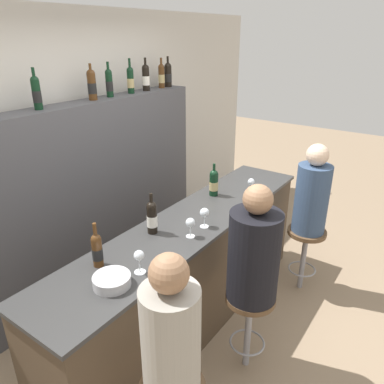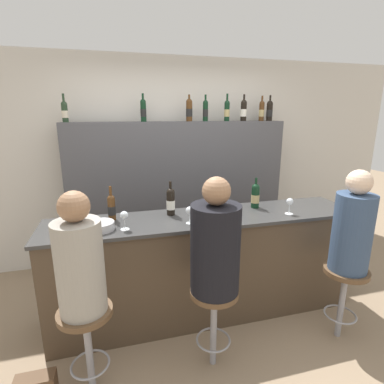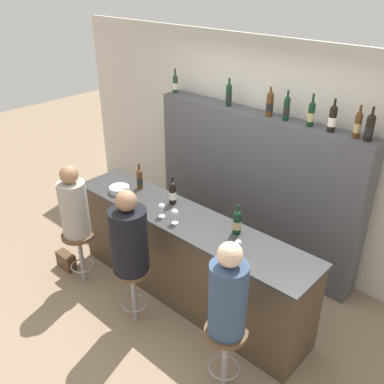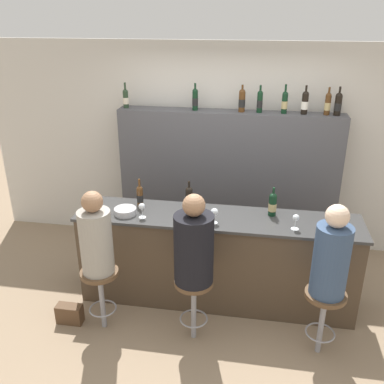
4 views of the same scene
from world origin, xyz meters
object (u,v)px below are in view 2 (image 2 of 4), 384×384
object	(u,v)px
metal_bowl	(100,226)
wine_bottle_backbar_3	(205,110)
wine_bottle_backbar_7	(270,111)
wine_glass_1	(190,211)
wine_glass_0	(124,216)
bar_stool_middle	(214,307)
guest_seated_right	(353,228)
wine_bottle_backbar_0	(65,111)
bar_stool_left	(87,328)
wine_glass_2	(211,209)
wine_bottle_counter_2	(255,195)
wine_bottle_backbar_2	(189,110)
wine_glass_3	(290,203)
wine_bottle_counter_1	(171,201)
guest_seated_middle	(215,244)
guest_seated_left	(79,261)
wine_bottle_backbar_1	(143,110)
wine_bottle_backbar_5	(244,110)
wine_bottle_backbar_4	(227,110)
wine_bottle_counter_0	(112,207)
bar_stool_right	(344,284)
wine_bottle_backbar_6	(262,111)

from	to	relation	value
metal_bowl	wine_bottle_backbar_3	bearing A→B (deg)	44.77
wine_bottle_backbar_7	wine_glass_1	xyz separation A→B (m)	(-1.42, -1.31, -0.84)
wine_glass_0	bar_stool_middle	size ratio (longest dim) A/B	0.24
wine_bottle_backbar_3	guest_seated_right	distance (m)	2.13
wine_bottle_backbar_0	bar_stool_left	distance (m)	2.30
wine_glass_2	wine_glass_0	bearing A→B (deg)	-180.00
wine_bottle_counter_2	bar_stool_middle	world-z (taller)	wine_bottle_counter_2
bar_stool_middle	wine_glass_2	bearing A→B (deg)	75.64
wine_bottle_backbar_2	wine_glass_3	size ratio (longest dim) A/B	2.04
wine_bottle_counter_1	guest_seated_middle	size ratio (longest dim) A/B	0.37
guest_seated_left	guest_seated_middle	size ratio (longest dim) A/B	0.96
wine_bottle_backbar_1	wine_glass_3	world-z (taller)	wine_bottle_backbar_1
wine_bottle_backbar_5	bar_stool_middle	world-z (taller)	wine_bottle_backbar_5
wine_bottle_backbar_1	wine_bottle_backbar_4	size ratio (longest dim) A/B	0.96
wine_bottle_backbar_5	guest_seated_right	distance (m)	2.03
wine_glass_0	bar_stool_middle	world-z (taller)	wine_glass_0
wine_bottle_counter_0	wine_bottle_backbar_0	world-z (taller)	wine_bottle_backbar_0
wine_glass_3	bar_stool_middle	world-z (taller)	wine_glass_3
wine_glass_0	wine_glass_1	bearing A→B (deg)	0.00
wine_glass_2	metal_bowl	size ratio (longest dim) A/B	0.70
wine_bottle_counter_1	wine_bottle_backbar_3	size ratio (longest dim) A/B	1.00
wine_glass_3	wine_bottle_backbar_3	bearing A→B (deg)	107.58
wine_bottle_backbar_0	wine_bottle_backbar_7	distance (m)	2.49
wine_bottle_counter_0	bar_stool_right	distance (m)	2.10
wine_glass_3	bar_stool_right	size ratio (longest dim) A/B	0.24
wine_bottle_backbar_3	guest_seated_left	xyz separation A→B (m)	(-1.39, -1.79, -0.94)
wine_bottle_counter_1	guest_seated_left	distance (m)	1.06
wine_bottle_backbar_6	wine_glass_0	size ratio (longest dim) A/B	2.00
wine_bottle_backbar_4	wine_glass_0	xyz separation A→B (m)	(-1.36, -1.31, -0.83)
wine_bottle_backbar_4	wine_bottle_backbar_2	bearing A→B (deg)	180.00
wine_glass_1	guest_seated_right	bearing A→B (deg)	-21.44
wine_bottle_counter_0	wine_bottle_backbar_6	distance (m)	2.35
wine_bottle_counter_1	guest_seated_left	world-z (taller)	guest_seated_left
wine_bottle_counter_0	wine_bottle_backbar_1	world-z (taller)	wine_bottle_backbar_1
wine_bottle_counter_2	wine_bottle_backbar_6	bearing A→B (deg)	61.69
wine_glass_0	wine_bottle_backbar_4	bearing A→B (deg)	43.81
guest_seated_left	guest_seated_right	distance (m)	2.07
wine_bottle_counter_1	bar_stool_middle	xyz separation A→B (m)	(0.17, -0.75, -0.62)
wine_bottle_backbar_1	wine_bottle_backbar_0	bearing A→B (deg)	180.00
guest_seated_left	wine_bottle_counter_2	bearing A→B (deg)	25.31
wine_bottle_backbar_6	bar_stool_right	distance (m)	2.30
wine_bottle_counter_2	wine_bottle_backbar_3	world-z (taller)	wine_bottle_backbar_3
wine_bottle_backbar_0	wine_bottle_counter_1	bearing A→B (deg)	-47.30
wine_bottle_backbar_2	bar_stool_right	size ratio (longest dim) A/B	0.48
wine_glass_1	metal_bowl	xyz separation A→B (m)	(-0.73, 0.05, -0.08)
wine_glass_2	bar_stool_left	xyz separation A→B (m)	(-1.03, -0.48, -0.61)
guest_seated_right	wine_bottle_backbar_1	bearing A→B (deg)	128.90
wine_bottle_counter_1	guest_seated_right	distance (m)	1.54
wine_bottle_counter_2	wine_bottle_backbar_4	size ratio (longest dim) A/B	0.91
wine_bottle_counter_2	wine_bottle_backbar_2	world-z (taller)	wine_bottle_backbar_2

